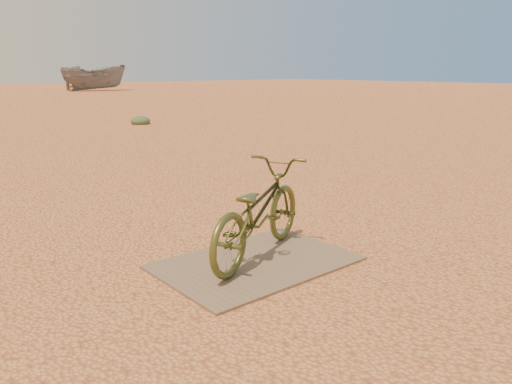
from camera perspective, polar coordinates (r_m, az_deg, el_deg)
ground at (r=4.41m, az=-2.96°, el=-7.84°), size 120.00×120.00×0.00m
plywood_board at (r=4.34m, az=-0.00°, el=-8.06°), size 1.63×1.11×0.02m
bicycle at (r=4.32m, az=0.18°, el=-2.18°), size 1.67×1.13×0.83m
boat_mid_right at (r=41.85m, az=-17.96°, el=12.33°), size 5.25×2.15×2.00m
boat_far_right at (r=57.40m, az=-16.66°, el=12.19°), size 4.61×5.81×1.08m
kale_b at (r=15.79m, az=-13.05°, el=7.57°), size 0.59×0.59×0.33m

